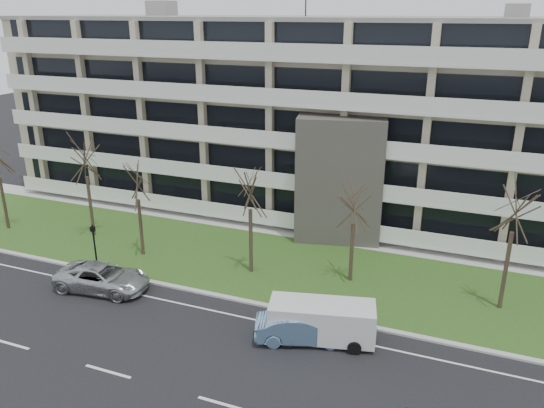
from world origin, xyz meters
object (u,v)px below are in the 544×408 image
at_px(blue_sedan, 303,327).
at_px(white_van, 323,319).
at_px(pedestrian_signal, 94,240).
at_px(silver_pickup, 102,278).

distance_m(blue_sedan, white_van, 1.11).
height_order(white_van, pedestrian_signal, pedestrian_signal).
distance_m(white_van, pedestrian_signal, 16.26).
height_order(blue_sedan, pedestrian_signal, pedestrian_signal).
height_order(silver_pickup, white_van, white_van).
distance_m(silver_pickup, blue_sedan, 12.79).
bearing_deg(silver_pickup, blue_sedan, -99.34).
xyz_separation_m(blue_sedan, pedestrian_signal, (-15.13, 2.99, 1.07)).
xyz_separation_m(silver_pickup, pedestrian_signal, (-2.36, 2.36, 1.08)).
distance_m(blue_sedan, pedestrian_signal, 15.46).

